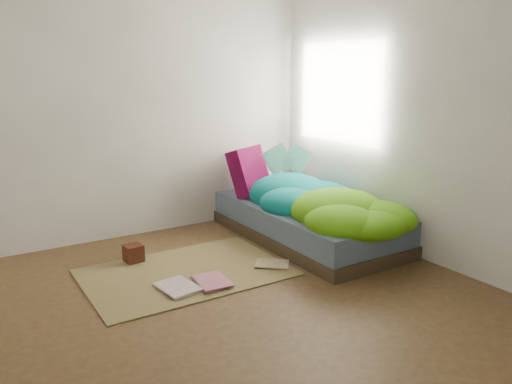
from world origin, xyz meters
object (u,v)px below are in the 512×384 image
Objects in this scene: pillow_magenta at (249,171)px; floor_book_b at (198,285)px; open_book at (288,149)px; wooden_box at (133,253)px; floor_book_a at (163,292)px; bed at (306,222)px.

pillow_magenta reaches higher than floor_book_b.
open_book is 1.94m from wooden_box.
wooden_box is 0.81m from floor_book_b.
open_book is 1.26× the size of floor_book_a.
open_book is 2.20m from floor_book_a.
bed is 1.50m from floor_book_b.
bed is 0.84m from pillow_magenta.
floor_book_b is (-1.41, -0.48, -0.14)m from bed.
bed is at bearing 8.01° from floor_book_a.
open_book is at bearing -54.99° from pillow_magenta.
floor_book_a is 1.05× the size of floor_book_b.
bed is 1.75m from floor_book_a.
open_book reaches higher than bed.
wooden_box reaches higher than floor_book_b.
floor_book_a is at bearing -170.33° from pillow_magenta.
open_book is 2.93× the size of wooden_box.
pillow_magenta is 1.53× the size of floor_book_b.
wooden_box is (-1.78, -0.22, -0.73)m from open_book.
bed is 4.05× the size of pillow_magenta.
pillow_magenta is at bearing 31.15° from floor_book_a.
bed is 4.69× the size of open_book.
floor_book_b is at bearing -161.10° from bed.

